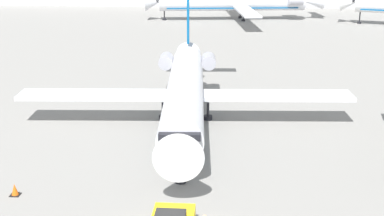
% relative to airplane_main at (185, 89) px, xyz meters
% --- Properties ---
extents(airplane_main, '(30.37, 31.83, 9.94)m').
position_rel_airplane_main_xyz_m(airplane_main, '(0.00, 0.00, 0.00)').
color(airplane_main, silver).
rests_on(airplane_main, ground).
extents(traffic_cone_left, '(0.64, 0.64, 0.79)m').
position_rel_airplane_main_xyz_m(traffic_cone_left, '(-9.73, -15.36, -2.87)').
color(traffic_cone_left, black).
rests_on(traffic_cone_left, ground).
extents(airplane_parked_far_right, '(38.13, 37.41, 10.78)m').
position_rel_airplane_main_xyz_m(airplane_parked_far_right, '(4.52, 69.39, 0.54)').
color(airplane_parked_far_right, silver).
rests_on(airplane_parked_far_right, ground).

